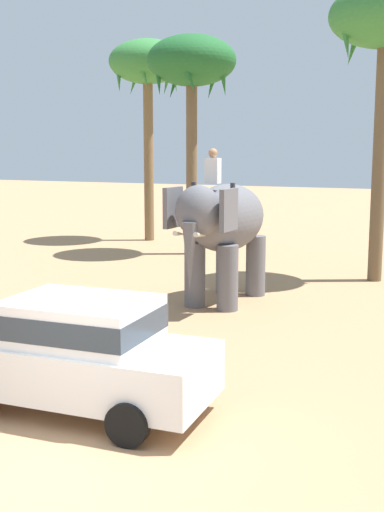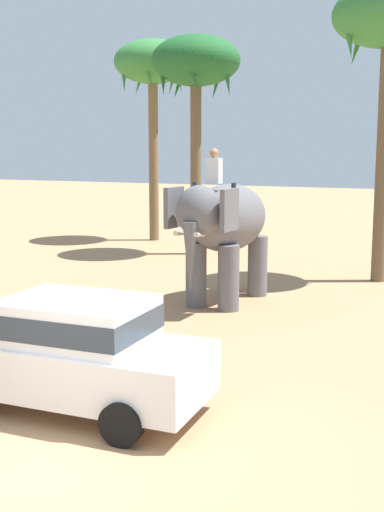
{
  "view_description": "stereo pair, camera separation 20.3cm",
  "coord_description": "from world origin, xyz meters",
  "px_view_note": "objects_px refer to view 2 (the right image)",
  "views": [
    {
      "loc": [
        4.65,
        -6.09,
        3.85
      ],
      "look_at": [
        -1.17,
        6.42,
        1.6
      ],
      "focal_mm": 45.83,
      "sensor_mm": 36.0,
      "label": 1
    },
    {
      "loc": [
        4.83,
        -6.0,
        3.85
      ],
      "look_at": [
        -1.17,
        6.42,
        1.6
      ],
      "focal_mm": 45.83,
      "sensor_mm": 36.0,
      "label": 2
    }
  ],
  "objects_px": {
    "car_sedan_foreground": "(74,349)",
    "elephant_with_mahout": "(224,225)",
    "palm_tree_near_hut": "(153,68)",
    "palm_tree_left_of_road": "(196,67)"
  },
  "relations": [
    {
      "from": "car_sedan_foreground",
      "to": "elephant_with_mahout",
      "type": "xyz_separation_m",
      "value": [
        -0.69,
        7.33,
        1.06
      ]
    },
    {
      "from": "palm_tree_near_hut",
      "to": "elephant_with_mahout",
      "type": "bearing_deg",
      "value": -52.4
    },
    {
      "from": "car_sedan_foreground",
      "to": "palm_tree_left_of_road",
      "type": "bearing_deg",
      "value": 108.48
    },
    {
      "from": "car_sedan_foreground",
      "to": "palm_tree_left_of_road",
      "type": "height_order",
      "value": "palm_tree_left_of_road"
    },
    {
      "from": "palm_tree_near_hut",
      "to": "palm_tree_left_of_road",
      "type": "relative_size",
      "value": 1.06
    },
    {
      "from": "car_sedan_foreground",
      "to": "palm_tree_left_of_road",
      "type": "distance_m",
      "value": 16.0
    },
    {
      "from": "palm_tree_near_hut",
      "to": "car_sedan_foreground",
      "type": "bearing_deg",
      "value": -64.61
    },
    {
      "from": "palm_tree_near_hut",
      "to": "palm_tree_left_of_road",
      "type": "xyz_separation_m",
      "value": [
        3.23,
        -2.63,
        -0.42
      ]
    },
    {
      "from": "elephant_with_mahout",
      "to": "car_sedan_foreground",
      "type": "bearing_deg",
      "value": -84.6
    },
    {
      "from": "palm_tree_near_hut",
      "to": "palm_tree_left_of_road",
      "type": "distance_m",
      "value": 4.19
    }
  ]
}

